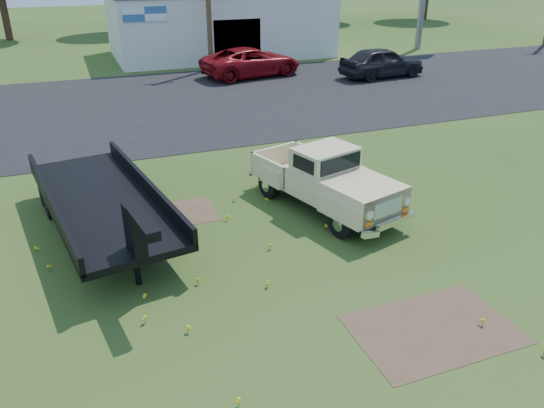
% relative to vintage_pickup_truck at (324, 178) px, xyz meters
% --- Properties ---
extents(ground, '(140.00, 140.00, 0.00)m').
position_rel_vintage_pickup_truck_xyz_m(ground, '(-1.87, -2.41, -0.88)').
color(ground, '#2C4C18').
rests_on(ground, ground).
extents(asphalt_lot, '(90.00, 14.00, 0.02)m').
position_rel_vintage_pickup_truck_xyz_m(asphalt_lot, '(-1.87, 12.59, -0.88)').
color(asphalt_lot, black).
rests_on(asphalt_lot, ground).
extents(dirt_patch_a, '(3.00, 2.00, 0.01)m').
position_rel_vintage_pickup_truck_xyz_m(dirt_patch_a, '(-0.37, -5.41, -0.88)').
color(dirt_patch_a, brown).
rests_on(dirt_patch_a, ground).
extents(dirt_patch_b, '(2.20, 1.60, 0.01)m').
position_rel_vintage_pickup_truck_xyz_m(dirt_patch_b, '(-3.87, 1.09, -0.88)').
color(dirt_patch_b, brown).
rests_on(dirt_patch_b, ground).
extents(commercial_building, '(14.20, 8.20, 4.15)m').
position_rel_vintage_pickup_truck_xyz_m(commercial_building, '(4.13, 24.58, 1.22)').
color(commercial_building, silver).
rests_on(commercial_building, ground).
extents(vintage_pickup_truck, '(3.13, 5.16, 1.75)m').
position_rel_vintage_pickup_truck_xyz_m(vintage_pickup_truck, '(0.00, 0.00, 0.00)').
color(vintage_pickup_truck, beige).
rests_on(vintage_pickup_truck, ground).
extents(flatbed_trailer, '(3.47, 7.40, 1.94)m').
position_rel_vintage_pickup_truck_xyz_m(flatbed_trailer, '(-5.68, 0.74, 0.09)').
color(flatbed_trailer, black).
rests_on(flatbed_trailer, ground).
extents(red_pickup, '(6.07, 3.62, 1.58)m').
position_rel_vintage_pickup_truck_xyz_m(red_pickup, '(3.78, 16.95, -0.09)').
color(red_pickup, maroon).
rests_on(red_pickup, ground).
extents(dark_sedan, '(4.98, 2.35, 1.65)m').
position_rel_vintage_pickup_truck_xyz_m(dark_sedan, '(10.47, 14.11, -0.05)').
color(dark_sedan, black).
rests_on(dark_sedan, ground).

